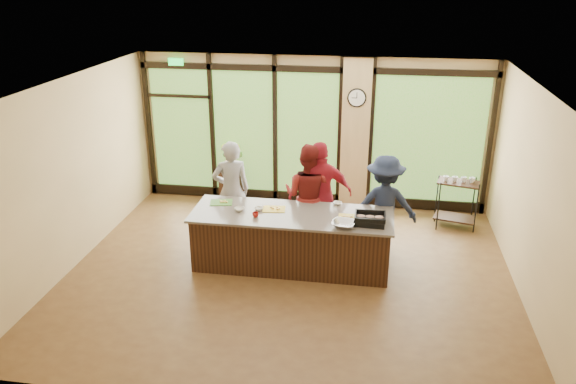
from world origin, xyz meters
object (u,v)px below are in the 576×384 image
(cook_left, at_px, (231,190))
(flower_stand, at_px, (232,184))
(cook_right, at_px, (384,205))
(bar_cart, at_px, (457,197))
(island_base, at_px, (292,241))
(roasting_pan, at_px, (370,221))

(cook_left, distance_m, flower_stand, 1.74)
(cook_left, height_order, flower_stand, cook_left)
(cook_right, relative_size, bar_cart, 1.72)
(flower_stand, bearing_deg, cook_right, -14.14)
(island_base, relative_size, roasting_pan, 6.66)
(island_base, bearing_deg, cook_right, 26.38)
(cook_left, relative_size, flower_stand, 2.31)
(island_base, relative_size, flower_stand, 3.96)
(island_base, relative_size, cook_right, 1.80)
(cook_left, distance_m, roasting_pan, 2.65)
(flower_stand, bearing_deg, island_base, -41.14)
(island_base, relative_size, cook_left, 1.72)
(island_base, bearing_deg, flower_stand, 123.69)
(island_base, xyz_separation_m, flower_stand, (-1.63, 2.45, -0.05))
(island_base, height_order, bar_cart, bar_cart)
(cook_left, height_order, cook_right, cook_left)
(bar_cart, bearing_deg, flower_stand, -173.08)
(cook_left, bearing_deg, bar_cart, 172.77)
(cook_left, distance_m, cook_right, 2.66)
(cook_right, distance_m, roasting_pan, 0.93)
(roasting_pan, relative_size, bar_cart, 0.46)
(cook_right, relative_size, flower_stand, 2.20)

